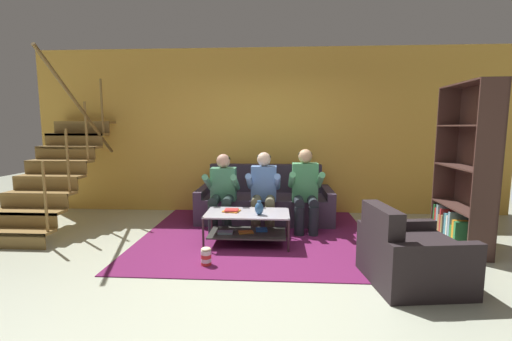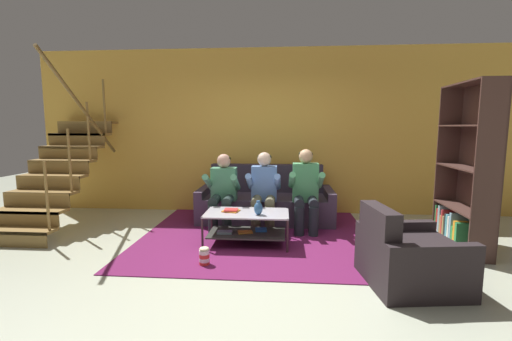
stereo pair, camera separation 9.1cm
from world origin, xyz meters
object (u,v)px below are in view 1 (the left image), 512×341
person_seated_left (222,189)px  bookshelf (463,188)px  person_seated_right (305,187)px  book_stack (232,210)px  couch (265,203)px  vase (259,208)px  popcorn_tub (206,256)px  coffee_table (247,223)px  person_seated_middle (264,188)px  armchair (410,257)px

person_seated_left → bookshelf: bookshelf is taller
person_seated_right → book_stack: bearing=-147.8°
couch → bookshelf: size_ratio=1.05×
person_seated_left → person_seated_right: bearing=0.3°
vase → person_seated_left: bearing=127.3°
book_stack → popcorn_tub: book_stack is taller
coffee_table → person_seated_middle: bearing=74.4°
popcorn_tub → person_seated_left: bearing=91.4°
book_stack → couch: bearing=71.3°
popcorn_tub → coffee_table: bearing=61.7°
book_stack → armchair: 2.20m
person_seated_right → vase: person_seated_right is taller
couch → person_seated_middle: size_ratio=1.87×
couch → person_seated_left: size_ratio=1.92×
armchair → popcorn_tub: 2.12m
book_stack → armchair: armchair is taller
person_seated_middle → person_seated_right: person_seated_right is taller
person_seated_left → popcorn_tub: bearing=-88.6°
coffee_table → vase: size_ratio=5.94×
person_seated_middle → popcorn_tub: (-0.58, -1.41, -0.53)m
bookshelf → book_stack: bearing=-178.4°
couch → bookshelf: 2.85m
person_seated_middle → popcorn_tub: bearing=-112.5°
person_seated_right → bookshelf: (1.97, -0.56, 0.11)m
popcorn_tub → vase: bearing=48.3°
armchair → couch: bearing=123.8°
couch → popcorn_tub: (-0.58, -1.95, -0.18)m
vase → book_stack: (-0.37, 0.14, -0.07)m
armchair → coffee_table: bearing=148.5°
person_seated_left → popcorn_tub: person_seated_left is taller
bookshelf → armchair: bearing=-132.9°
person_seated_middle → vase: bearing=-91.9°
person_seated_middle → book_stack: (-0.40, -0.64, -0.19)m
coffee_table → book_stack: 0.27m
coffee_table → book_stack: book_stack is taller
person_seated_right → armchair: size_ratio=1.27×
couch → vase: (-0.03, -1.33, 0.22)m
armchair → person_seated_left: bearing=141.3°
person_seated_left → vase: 0.98m
couch → coffee_table: bearing=-98.8°
person_seated_middle → person_seated_left: bearing=-179.7°
coffee_table → armchair: (1.70, -1.04, -0.01)m
couch → person_seated_middle: (0.00, -0.54, 0.34)m
armchair → vase: bearing=148.8°
book_stack → armchair: (1.91, -1.07, -0.17)m
couch → book_stack: bearing=-108.7°
coffee_table → vase: vase is taller
vase → book_stack: size_ratio=0.77×
person_seated_left → coffee_table: size_ratio=1.04×
vase → armchair: (1.54, -0.93, -0.24)m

